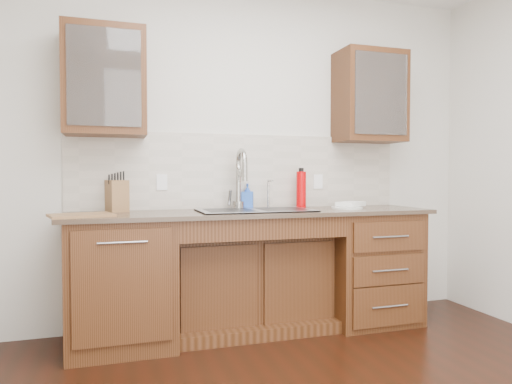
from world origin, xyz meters
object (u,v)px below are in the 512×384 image
object	(u,v)px
plate	(347,208)
cutting_board	(81,215)
soap_bottle	(247,196)
water_bottle	(301,190)
knife_block	(117,196)

from	to	relation	value
plate	cutting_board	distance (m)	1.95
soap_bottle	cutting_board	xyz separation A→B (m)	(-1.22, -0.39, -0.09)
water_bottle	plate	world-z (taller)	water_bottle
plate	cutting_board	xyz separation A→B (m)	(-1.95, -0.11, 0.00)
plate	soap_bottle	bearing A→B (deg)	159.53
knife_block	cutting_board	distance (m)	0.44
soap_bottle	knife_block	distance (m)	1.00
soap_bottle	cutting_board	size ratio (longest dim) A/B	0.52
cutting_board	soap_bottle	bearing A→B (deg)	17.66
cutting_board	knife_block	bearing A→B (deg)	59.15
cutting_board	water_bottle	bearing A→B (deg)	10.98
plate	cutting_board	bearing A→B (deg)	-176.70
soap_bottle	water_bottle	xyz separation A→B (m)	(0.43, -0.07, 0.05)
knife_block	cutting_board	xyz separation A→B (m)	(-0.22, -0.37, -0.11)
plate	cutting_board	size ratio (longest dim) A/B	0.66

